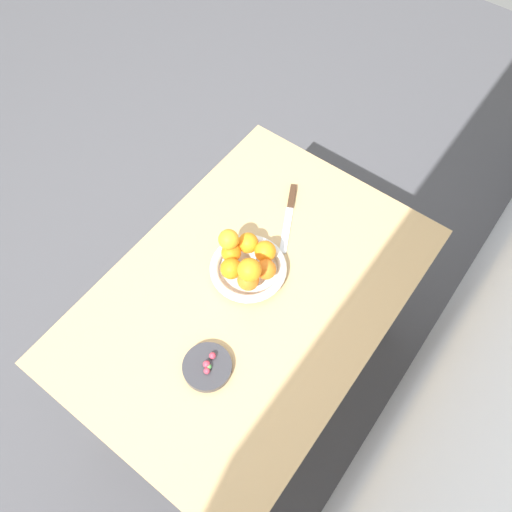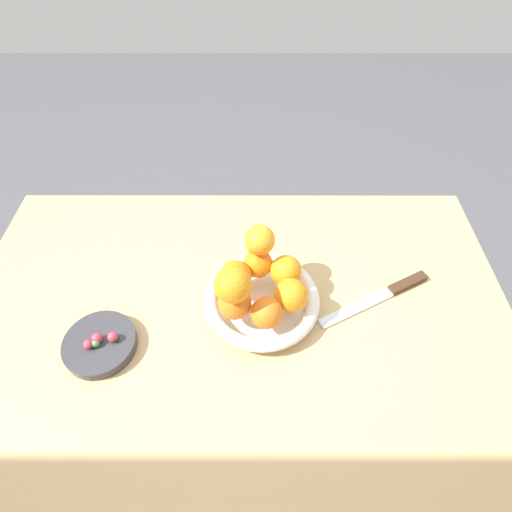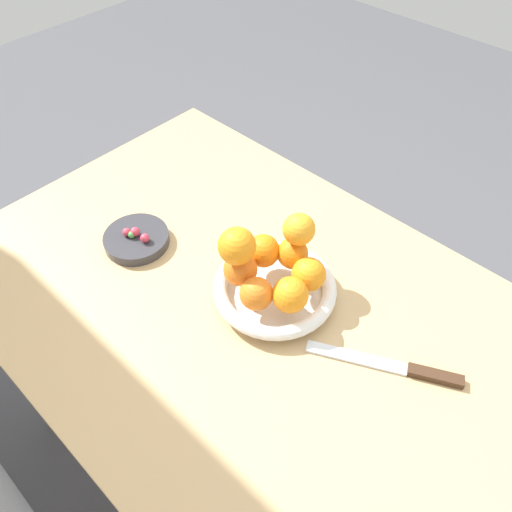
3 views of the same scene
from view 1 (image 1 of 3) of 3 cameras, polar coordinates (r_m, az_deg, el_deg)
The scene contains 18 objects.
ground_plane at distance 2.14m, azimuth -0.48°, elevation -12.91°, with size 6.00×6.00×0.00m, color #4C4C51.
wall_back at distance 0.95m, azimuth 26.49°, elevation -7.92°, with size 4.00×0.05×2.50m, color silver.
dining_table at distance 1.53m, azimuth -0.65°, elevation -5.61°, with size 1.10×0.76×0.74m.
fruit_bowl at distance 1.47m, azimuth -0.88°, elevation -1.46°, with size 0.23×0.23×0.04m.
candy_dish at distance 1.37m, azimuth -5.58°, elevation -12.51°, with size 0.13×0.13×0.02m, color #333338.
orange_0 at distance 1.44m, azimuth -2.86°, elevation 0.41°, with size 0.06×0.06×0.06m, color orange.
orange_1 at distance 1.41m, azimuth -2.99°, elevation -1.58°, with size 0.06×0.06×0.06m, color orange.
orange_2 at distance 1.39m, azimuth -0.89°, elevation -2.73°, with size 0.06×0.06×0.06m, color orange.
orange_3 at distance 1.41m, azimuth 1.16°, elevation -1.54°, with size 0.06×0.06×0.06m, color orange.
orange_4 at distance 1.44m, azimuth 1.06°, elevation 0.52°, with size 0.06×0.06×0.06m, color orange.
orange_5 at distance 1.45m, azimuth -0.92°, elevation 1.50°, with size 0.06×0.06×0.06m, color orange.
orange_6 at distance 1.39m, azimuth -3.15°, elevation 1.90°, with size 0.06×0.06×0.06m, color orange.
orange_7 at distance 1.33m, azimuth -0.89°, elevation -1.72°, with size 0.07×0.07×0.07m, color orange.
candy_ball_0 at distance 1.35m, azimuth -5.00°, elevation -11.27°, with size 0.02×0.02×0.02m, color #C6384C.
candy_ball_1 at distance 1.34m, azimuth -5.64°, elevation -12.93°, with size 0.02×0.02×0.02m, color #C6384C.
candy_ball_2 at distance 1.35m, azimuth -5.67°, elevation -12.20°, with size 0.02×0.02×0.02m, color #C6384C.
candy_ball_3 at distance 1.35m, azimuth -5.40°, elevation -12.48°, with size 0.01×0.01×0.01m, color #4C9947.
knife at distance 1.60m, azimuth 3.84°, elevation 5.06°, with size 0.24×0.14×0.01m.
Camera 1 is at (0.50, 0.40, 2.05)m, focal length 35.00 mm.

